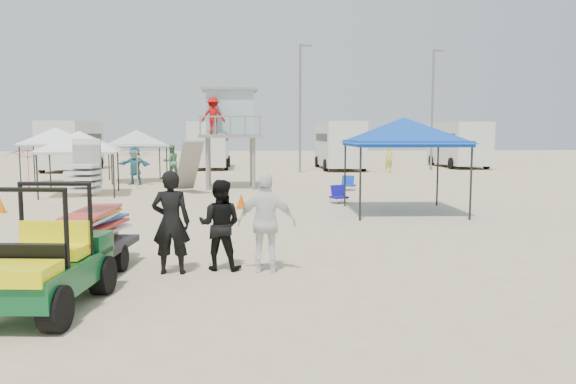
{
  "coord_description": "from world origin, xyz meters",
  "views": [
    {
      "loc": [
        -0.33,
        -8.44,
        2.52
      ],
      "look_at": [
        0.5,
        3.0,
        1.3
      ],
      "focal_mm": 35.0,
      "sensor_mm": 36.0,
      "label": 1
    }
  ],
  "objects": [
    {
      "name": "canopy_white_a",
      "position": [
        -7.06,
        14.68,
        2.44
      ],
      "size": [
        3.34,
        3.34,
        2.99
      ],
      "color": "black",
      "rests_on": "ground"
    },
    {
      "name": "utility_cart",
      "position": [
        -3.21,
        -0.5,
        0.82
      ],
      "size": [
        1.38,
        2.43,
        1.77
      ],
      "color": "#0C4F23",
      "rests_on": "ground"
    },
    {
      "name": "rv_far_left",
      "position": [
        -12.0,
        29.99,
        1.8
      ],
      "size": [
        2.64,
        6.8,
        3.25
      ],
      "color": "silver",
      "rests_on": "ground"
    },
    {
      "name": "canopy_blue",
      "position": [
        4.54,
        8.83,
        2.84
      ],
      "size": [
        3.48,
        3.48,
        3.39
      ],
      "color": "black",
      "rests_on": "ground"
    },
    {
      "name": "light_pole_right",
      "position": [
        12.0,
        28.5,
        4.0
      ],
      "size": [
        0.14,
        0.14,
        8.0
      ],
      "primitive_type": "cylinder",
      "color": "slate",
      "rests_on": "ground"
    },
    {
      "name": "canopy_white_c",
      "position": [
        -6.0,
        20.88,
        2.51
      ],
      "size": [
        3.47,
        3.47,
        3.06
      ],
      "color": "black",
      "rests_on": "ground"
    },
    {
      "name": "rv_mid_right",
      "position": [
        6.0,
        29.99,
        1.8
      ],
      "size": [
        2.64,
        7.0,
        3.25
      ],
      "color": "silver",
      "rests_on": "ground"
    },
    {
      "name": "beach_chair_b",
      "position": [
        2.92,
        11.37,
        0.31
      ],
      "size": [
        0.68,
        0.74,
        0.64
      ],
      "color": "#140E9E",
      "rests_on": "ground"
    },
    {
      "name": "ground",
      "position": [
        0.0,
        0.0,
        0.0
      ],
      "size": [
        140.0,
        140.0,
        0.0
      ],
      "primitive_type": "plane",
      "color": "beige",
      "rests_on": "ground"
    },
    {
      "name": "man_mid",
      "position": [
        -0.84,
        1.79,
        0.83
      ],
      "size": [
        0.92,
        0.78,
        1.67
      ],
      "primitive_type": "imported",
      "rotation": [
        0.0,
        0.0,
        2.94
      ],
      "color": "black",
      "rests_on": "ground"
    },
    {
      "name": "umbrella_b",
      "position": [
        -5.2,
        16.84,
        0.89
      ],
      "size": [
        2.46,
        2.49,
        1.79
      ],
      "primitive_type": "imported",
      "rotation": [
        0.0,
        0.0,
        0.31
      ],
      "color": "#FFA616",
      "rests_on": "ground"
    },
    {
      "name": "beach_chair_a",
      "position": [
        -6.72,
        14.62,
        0.31
      ],
      "size": [
        0.58,
        0.63,
        0.64
      ],
      "color": "#120FAB",
      "rests_on": "ground"
    },
    {
      "name": "cone_far",
      "position": [
        -8.11,
        9.67,
        0.25
      ],
      "size": [
        0.34,
        0.34,
        0.5
      ],
      "primitive_type": "cone",
      "color": "orange",
      "rests_on": "ground"
    },
    {
      "name": "beach_chair_c",
      "position": [
        4.09,
        15.85,
        0.31
      ],
      "size": [
        0.71,
        0.79,
        0.64
      ],
      "color": "#1038AE",
      "rests_on": "ground"
    },
    {
      "name": "light_pole_left",
      "position": [
        3.0,
        27.0,
        4.0
      ],
      "size": [
        0.14,
        0.14,
        8.0
      ],
      "primitive_type": "cylinder",
      "color": "slate",
      "rests_on": "ground"
    },
    {
      "name": "man_right",
      "position": [
        0.01,
        1.54,
        0.9
      ],
      "size": [
        1.12,
        0.62,
        1.8
      ],
      "primitive_type": "imported",
      "rotation": [
        0.0,
        0.0,
        2.96
      ],
      "color": "white",
      "rests_on": "ground"
    },
    {
      "name": "surf_trailer",
      "position": [
        -3.21,
        1.84,
        0.87
      ],
      "size": [
        1.44,
        2.4,
        2.13
      ],
      "color": "black",
      "rests_on": "ground"
    },
    {
      "name": "man_left",
      "position": [
        -1.69,
        1.54,
        0.93
      ],
      "size": [
        0.69,
        0.46,
        1.86
      ],
      "primitive_type": "imported",
      "rotation": [
        0.0,
        0.0,
        3.11
      ],
      "color": "black",
      "rests_on": "ground"
    },
    {
      "name": "cone_near",
      "position": [
        -0.55,
        10.12,
        0.25
      ],
      "size": [
        0.34,
        0.34,
        0.5
      ],
      "primitive_type": "cone",
      "color": "#DF4E07",
      "rests_on": "ground"
    },
    {
      "name": "rv_mid_left",
      "position": [
        -3.0,
        31.49,
        1.8
      ],
      "size": [
        2.65,
        6.5,
        3.25
      ],
      "color": "silver",
      "rests_on": "ground"
    },
    {
      "name": "rv_far_right",
      "position": [
        15.0,
        31.49,
        1.8
      ],
      "size": [
        2.64,
        6.6,
        3.25
      ],
      "color": "silver",
      "rests_on": "ground"
    },
    {
      "name": "distant_beachgoers",
      "position": [
        -3.48,
        21.42,
        0.92
      ],
      "size": [
        15.65,
        8.13,
        1.85
      ],
      "color": "teal",
      "rests_on": "ground"
    },
    {
      "name": "lifeguard_tower",
      "position": [
        -1.18,
        17.4,
        3.28
      ],
      "size": [
        2.84,
        2.84,
        4.4
      ],
      "color": "gray",
      "rests_on": "ground"
    },
    {
      "name": "umbrella_a",
      "position": [
        -9.68,
        16.2,
        0.94
      ],
      "size": [
        2.27,
        2.31,
        1.87
      ],
      "primitive_type": "imported",
      "rotation": [
        0.0,
        0.0,
        0.12
      ],
      "color": "red",
      "rests_on": "ground"
    },
    {
      "name": "canopy_white_b",
      "position": [
        -9.66,
        19.88,
        2.63
      ],
      "size": [
        3.28,
        3.28,
        3.17
      ],
      "color": "black",
      "rests_on": "ground"
    }
  ]
}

